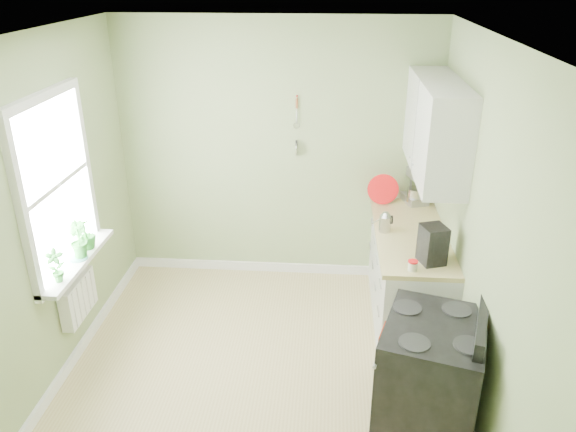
# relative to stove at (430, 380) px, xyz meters

# --- Properties ---
(floor) EXTENTS (3.20, 3.60, 0.02)m
(floor) POSITION_rel_stove_xyz_m (-1.28, 0.47, -0.48)
(floor) COLOR tan
(floor) RESTS_ON ground
(ceiling) EXTENTS (3.20, 3.60, 0.02)m
(ceiling) POSITION_rel_stove_xyz_m (-1.28, 0.47, 2.24)
(ceiling) COLOR white
(ceiling) RESTS_ON wall_back
(wall_back) EXTENTS (3.20, 0.02, 2.70)m
(wall_back) POSITION_rel_stove_xyz_m (-1.28, 2.28, 0.88)
(wall_back) COLOR #93A570
(wall_back) RESTS_ON floor
(wall_left) EXTENTS (0.02, 3.60, 2.70)m
(wall_left) POSITION_rel_stove_xyz_m (-2.89, 0.47, 0.88)
(wall_left) COLOR #93A570
(wall_left) RESTS_ON floor
(wall_right) EXTENTS (0.02, 3.60, 2.70)m
(wall_right) POSITION_rel_stove_xyz_m (0.33, 0.47, 0.88)
(wall_right) COLOR #93A570
(wall_right) RESTS_ON floor
(base_cabinets) EXTENTS (0.60, 1.60, 0.87)m
(base_cabinets) POSITION_rel_stove_xyz_m (0.02, 1.47, -0.04)
(base_cabinets) COLOR white
(base_cabinets) RESTS_ON floor
(countertop) EXTENTS (0.64, 1.60, 0.04)m
(countertop) POSITION_rel_stove_xyz_m (0.01, 1.47, 0.42)
(countertop) COLOR #D4C382
(countertop) RESTS_ON base_cabinets
(upper_cabinets) EXTENTS (0.35, 1.40, 0.80)m
(upper_cabinets) POSITION_rel_stove_xyz_m (0.15, 1.57, 1.38)
(upper_cabinets) COLOR white
(upper_cabinets) RESTS_ON wall_right
(window) EXTENTS (0.06, 1.14, 1.44)m
(window) POSITION_rel_stove_xyz_m (-2.86, 0.77, 1.08)
(window) COLOR white
(window) RESTS_ON wall_left
(window_sill) EXTENTS (0.18, 1.14, 0.04)m
(window_sill) POSITION_rel_stove_xyz_m (-2.79, 0.77, 0.41)
(window_sill) COLOR white
(window_sill) RESTS_ON wall_left
(radiator) EXTENTS (0.12, 0.50, 0.35)m
(radiator) POSITION_rel_stove_xyz_m (-2.82, 0.72, 0.08)
(radiator) COLOR white
(radiator) RESTS_ON wall_left
(wall_utensils) EXTENTS (0.02, 0.14, 0.58)m
(wall_utensils) POSITION_rel_stove_xyz_m (-1.08, 2.25, 1.09)
(wall_utensils) COLOR #D4C382
(wall_utensils) RESTS_ON wall_back
(stove) EXTENTS (0.86, 0.91, 1.05)m
(stove) POSITION_rel_stove_xyz_m (0.00, 0.00, 0.00)
(stove) COLOR black
(stove) RESTS_ON floor
(stand_mixer) EXTENTS (0.28, 0.36, 0.39)m
(stand_mixer) POSITION_rel_stove_xyz_m (0.12, 2.21, 0.61)
(stand_mixer) COLOR #B2B2B7
(stand_mixer) RESTS_ON countertop
(kettle) EXTENTS (0.18, 0.11, 0.18)m
(kettle) POSITION_rel_stove_xyz_m (-0.23, 1.46, 0.53)
(kettle) COLOR silver
(kettle) RESTS_ON countertop
(coffee_maker) EXTENTS (0.24, 0.25, 0.32)m
(coffee_maker) POSITION_rel_stove_xyz_m (0.10, 0.92, 0.59)
(coffee_maker) COLOR black
(coffee_maker) RESTS_ON countertop
(red_tray) EXTENTS (0.31, 0.06, 0.31)m
(red_tray) POSITION_rel_stove_xyz_m (-0.20, 2.11, 0.59)
(red_tray) COLOR red
(red_tray) RESTS_ON countertop
(jar) EXTENTS (0.08, 0.08, 0.09)m
(jar) POSITION_rel_stove_xyz_m (-0.07, 0.77, 0.48)
(jar) COLOR beige
(jar) RESTS_ON countertop
(plant_a) EXTENTS (0.17, 0.15, 0.28)m
(plant_a) POSITION_rel_stove_xyz_m (-2.78, 0.40, 0.57)
(plant_a) COLOR #246C23
(plant_a) RESTS_ON window_sill
(plant_b) EXTENTS (0.22, 0.21, 0.31)m
(plant_b) POSITION_rel_stove_xyz_m (-2.78, 0.80, 0.58)
(plant_b) COLOR #246C23
(plant_b) RESTS_ON window_sill
(plant_c) EXTENTS (0.19, 0.19, 0.27)m
(plant_c) POSITION_rel_stove_xyz_m (-2.78, 0.96, 0.57)
(plant_c) COLOR #246C23
(plant_c) RESTS_ON window_sill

